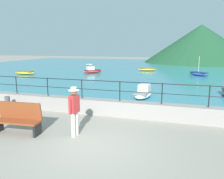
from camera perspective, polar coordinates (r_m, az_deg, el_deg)
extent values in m
plane|color=gray|center=(7.36, -4.67, -13.99)|extent=(120.00, 120.00, 0.00)
cube|color=gray|center=(10.10, 1.98, -4.86)|extent=(20.00, 0.56, 0.70)
cylinder|color=black|center=(12.50, -23.26, 1.07)|extent=(0.04, 0.04, 0.90)
cylinder|color=black|center=(11.41, -16.16, 0.67)|extent=(0.04, 0.04, 0.90)
cylinder|color=black|center=(10.53, -7.71, 0.17)|extent=(0.04, 0.04, 0.90)
cylinder|color=black|center=(9.91, 2.01, -0.40)|extent=(0.04, 0.04, 0.90)
cylinder|color=black|center=(9.62, 12.67, -1.02)|extent=(0.04, 0.04, 0.90)
cylinder|color=black|center=(9.67, 23.60, -1.61)|extent=(0.04, 0.04, 0.90)
cylinder|color=black|center=(9.84, 2.03, 2.00)|extent=(18.40, 0.04, 0.04)
cylinder|color=black|center=(9.91, 2.01, -0.40)|extent=(18.40, 0.03, 0.03)
cube|color=teal|center=(32.28, 12.44, 5.21)|extent=(64.00, 44.32, 0.06)
cone|color=#1E4C2D|center=(47.12, 21.72, 10.82)|extent=(21.57, 21.57, 7.27)
cube|color=brown|center=(8.74, -23.14, -7.54)|extent=(1.74, 0.65, 0.06)
cube|color=brown|center=(8.81, -22.49, -4.96)|extent=(1.71, 0.28, 0.64)
cube|color=black|center=(8.40, -18.56, -9.73)|extent=(0.12, 0.47, 0.43)
cylinder|color=beige|center=(8.06, -9.10, -8.54)|extent=(0.15, 0.15, 0.86)
cylinder|color=beige|center=(7.92, -9.90, -8.90)|extent=(0.15, 0.15, 0.86)
cube|color=#B22D2D|center=(7.78, -9.66, -3.65)|extent=(0.29, 0.40, 0.60)
cylinder|color=#B22D2D|center=(7.97, -8.59, -3.55)|extent=(0.09, 0.09, 0.52)
cylinder|color=#B22D2D|center=(7.61, -10.77, -4.32)|extent=(0.09, 0.09, 0.52)
sphere|color=#9E7051|center=(7.68, -9.77, -0.54)|extent=(0.22, 0.22, 0.22)
cylinder|color=beige|center=(7.67, -9.78, -0.18)|extent=(0.38, 0.38, 0.02)
cylinder|color=beige|center=(7.66, -9.79, 0.26)|extent=(0.20, 0.20, 0.10)
cylinder|color=#4C4C51|center=(11.97, -25.12, -3.34)|extent=(0.24, 0.24, 0.73)
ellipsoid|color=gold|center=(28.89, 8.98, 5.11)|extent=(2.47, 1.60, 0.36)
cube|color=brown|center=(28.88, 8.99, 5.41)|extent=(1.99, 1.33, 0.06)
ellipsoid|color=white|center=(13.68, 7.98, -1.23)|extent=(1.10, 2.37, 0.36)
cube|color=gray|center=(13.65, 7.99, -0.62)|extent=(0.92, 1.90, 0.06)
cube|color=silver|center=(13.85, 8.27, 0.51)|extent=(0.70, 0.85, 0.40)
ellipsoid|color=white|center=(36.33, -5.83, 6.35)|extent=(2.07, 2.39, 0.36)
cube|color=gray|center=(36.32, -5.84, 6.59)|extent=(1.69, 1.94, 0.06)
ellipsoid|color=red|center=(26.30, -5.03, 4.64)|extent=(2.27, 2.26, 0.36)
cube|color=maroon|center=(26.29, -5.04, 4.97)|extent=(1.85, 1.84, 0.06)
cube|color=silver|center=(26.17, -5.55, 5.44)|extent=(1.01, 1.01, 0.40)
ellipsoid|color=gold|center=(26.59, -21.35, 4.01)|extent=(2.37, 1.08, 0.36)
cube|color=brown|center=(26.57, -21.38, 4.33)|extent=(1.90, 0.91, 0.06)
ellipsoid|color=#2D4C9E|center=(25.55, 21.35, 3.75)|extent=(2.32, 2.19, 0.36)
cube|color=navy|center=(25.53, 21.38, 4.09)|extent=(1.89, 1.79, 0.06)
cylinder|color=#B2A899|center=(25.51, 21.33, 6.04)|extent=(0.06, 0.06, 1.67)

